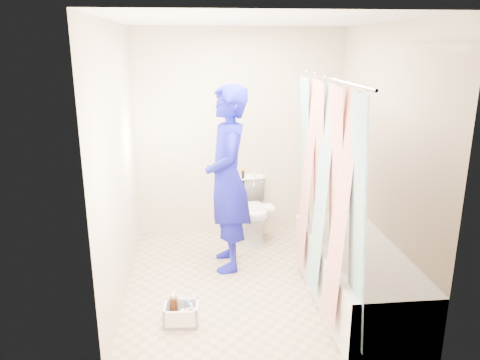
{
  "coord_description": "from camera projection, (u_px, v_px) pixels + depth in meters",
  "views": [
    {
      "loc": [
        -0.55,
        -4.03,
        2.22
      ],
      "look_at": [
        -0.1,
        0.32,
        0.94
      ],
      "focal_mm": 35.0,
      "sensor_mm": 36.0,
      "label": 1
    }
  ],
  "objects": [
    {
      "name": "tank_internals",
      "position": [
        246.0,
        177.0,
        5.49
      ],
      "size": [
        0.18,
        0.06,
        0.23
      ],
      "color": "black",
      "rests_on": "toilet"
    },
    {
      "name": "wall_front",
      "position": [
        283.0,
        211.0,
        2.94
      ],
      "size": [
        2.4,
        0.02,
        2.4
      ],
      "primitive_type": "cube",
      "color": "#BDB591",
      "rests_on": "ground"
    },
    {
      "name": "floor",
      "position": [
        254.0,
        281.0,
        4.52
      ],
      "size": [
        2.6,
        2.6,
        0.0
      ],
      "primitive_type": "plane",
      "color": "tan",
      "rests_on": "ground"
    },
    {
      "name": "wall_right",
      "position": [
        384.0,
        158.0,
        4.3
      ],
      "size": [
        0.02,
        2.6,
        2.4
      ],
      "primitive_type": "cube",
      "color": "#BDB591",
      "rests_on": "ground"
    },
    {
      "name": "shower_curtain",
      "position": [
        324.0,
        193.0,
        3.88
      ],
      "size": [
        0.06,
        1.75,
        1.8
      ],
      "primitive_type": "cube",
      "color": "white",
      "rests_on": "curtain_rod"
    },
    {
      "name": "ceiling",
      "position": [
        256.0,
        20.0,
        3.85
      ],
      "size": [
        2.4,
        2.6,
        0.02
      ],
      "primitive_type": "cube",
      "color": "white",
      "rests_on": "wall_back"
    },
    {
      "name": "tank_lid",
      "position": [
        254.0,
        208.0,
        5.29
      ],
      "size": [
        0.45,
        0.22,
        0.03
      ],
      "primitive_type": "cube",
      "rotation": [
        0.0,
        0.0,
        0.06
      ],
      "color": "white",
      "rests_on": "toilet"
    },
    {
      "name": "plumber",
      "position": [
        228.0,
        179.0,
        4.6
      ],
      "size": [
        0.47,
        0.69,
        1.85
      ],
      "primitive_type": "imported",
      "rotation": [
        0.0,
        0.0,
        -1.54
      ],
      "color": "#0F169B",
      "rests_on": "ground"
    },
    {
      "name": "wall_left",
      "position": [
        119.0,
        165.0,
        4.07
      ],
      "size": [
        0.02,
        2.6,
        2.4
      ],
      "primitive_type": "cube",
      "color": "#BDB591",
      "rests_on": "ground"
    },
    {
      "name": "curtain_rod",
      "position": [
        330.0,
        79.0,
        3.62
      ],
      "size": [
        0.02,
        1.9,
        0.02
      ],
      "primitive_type": "cylinder",
      "rotation": [
        1.57,
        0.0,
        0.0
      ],
      "color": "silver",
      "rests_on": "wall_back"
    },
    {
      "name": "bathtub",
      "position": [
        356.0,
        273.0,
        4.13
      ],
      "size": [
        0.7,
        1.75,
        0.5
      ],
      "color": "white",
      "rests_on": "ground"
    },
    {
      "name": "cleaning_caddy",
      "position": [
        182.0,
        315.0,
        3.83
      ],
      "size": [
        0.29,
        0.24,
        0.21
      ],
      "rotation": [
        0.0,
        0.0,
        -0.06
      ],
      "color": "white",
      "rests_on": "ground"
    },
    {
      "name": "toilet",
      "position": [
        252.0,
        210.0,
        5.42
      ],
      "size": [
        0.45,
        0.73,
        0.72
      ],
      "primitive_type": "imported",
      "rotation": [
        0.0,
        0.0,
        0.06
      ],
      "color": "white",
      "rests_on": "ground"
    },
    {
      "name": "wall_back",
      "position": [
        240.0,
        134.0,
        5.43
      ],
      "size": [
        2.4,
        0.02,
        2.4
      ],
      "primitive_type": "cube",
      "color": "#BDB591",
      "rests_on": "ground"
    }
  ]
}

